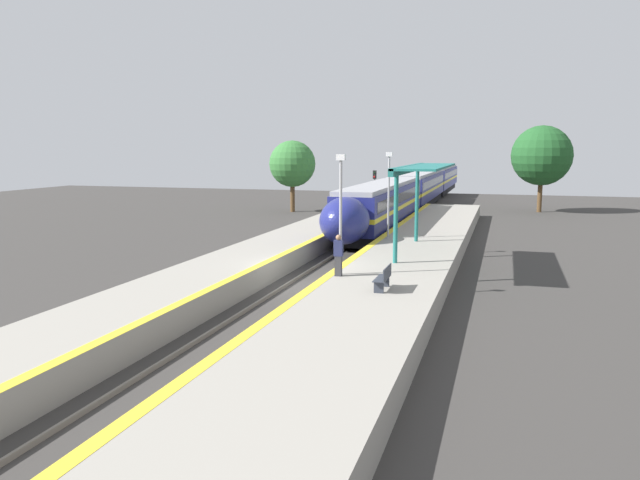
{
  "coord_description": "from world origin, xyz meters",
  "views": [
    {
      "loc": [
        8.64,
        -26.18,
        6.27
      ],
      "look_at": [
        0.56,
        0.86,
        2.04
      ],
      "focal_mm": 35.0,
      "sensor_mm": 36.0,
      "label": 1
    }
  ],
  "objects_px": {
    "platform_bench": "(384,278)",
    "lamppost_mid": "(389,189)",
    "person_waiting": "(338,255)",
    "railway_signal": "(374,190)",
    "train": "(418,188)",
    "lamppost_near": "(341,206)"
  },
  "relations": [
    {
      "from": "platform_bench",
      "to": "lamppost_mid",
      "type": "distance_m",
      "value": 13.53
    },
    {
      "from": "person_waiting",
      "to": "railway_signal",
      "type": "distance_m",
      "value": 27.58
    },
    {
      "from": "train",
      "to": "person_waiting",
      "type": "distance_m",
      "value": 40.0
    },
    {
      "from": "lamppost_near",
      "to": "lamppost_mid",
      "type": "height_order",
      "value": "same"
    },
    {
      "from": "train",
      "to": "lamppost_mid",
      "type": "xyz_separation_m",
      "value": [
        2.18,
        -28.77,
        1.78
      ]
    },
    {
      "from": "railway_signal",
      "to": "train",
      "type": "bearing_deg",
      "value": 81.21
    },
    {
      "from": "lamppost_near",
      "to": "lamppost_mid",
      "type": "relative_size",
      "value": 1.0
    },
    {
      "from": "train",
      "to": "lamppost_mid",
      "type": "height_order",
      "value": "lamppost_mid"
    },
    {
      "from": "lamppost_near",
      "to": "platform_bench",
      "type": "bearing_deg",
      "value": -45.45
    },
    {
      "from": "train",
      "to": "lamppost_mid",
      "type": "bearing_deg",
      "value": -85.66
    },
    {
      "from": "railway_signal",
      "to": "person_waiting",
      "type": "bearing_deg",
      "value": -81.33
    },
    {
      "from": "train",
      "to": "lamppost_near",
      "type": "xyz_separation_m",
      "value": [
        2.18,
        -39.58,
        1.78
      ]
    },
    {
      "from": "lamppost_near",
      "to": "lamppost_mid",
      "type": "bearing_deg",
      "value": 90.0
    },
    {
      "from": "lamppost_mid",
      "to": "railway_signal",
      "type": "bearing_deg",
      "value": 104.45
    },
    {
      "from": "railway_signal",
      "to": "lamppost_mid",
      "type": "height_order",
      "value": "lamppost_mid"
    },
    {
      "from": "railway_signal",
      "to": "lamppost_mid",
      "type": "distance_m",
      "value": 16.66
    },
    {
      "from": "person_waiting",
      "to": "lamppost_mid",
      "type": "height_order",
      "value": "lamppost_mid"
    },
    {
      "from": "train",
      "to": "lamppost_near",
      "type": "relative_size",
      "value": 13.1
    },
    {
      "from": "person_waiting",
      "to": "railway_signal",
      "type": "relative_size",
      "value": 0.4
    },
    {
      "from": "railway_signal",
      "to": "lamppost_near",
      "type": "relative_size",
      "value": 0.87
    },
    {
      "from": "person_waiting",
      "to": "lamppost_near",
      "type": "relative_size",
      "value": 0.35
    },
    {
      "from": "lamppost_near",
      "to": "lamppost_mid",
      "type": "xyz_separation_m",
      "value": [
        0.0,
        10.81,
        0.0
      ]
    }
  ]
}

